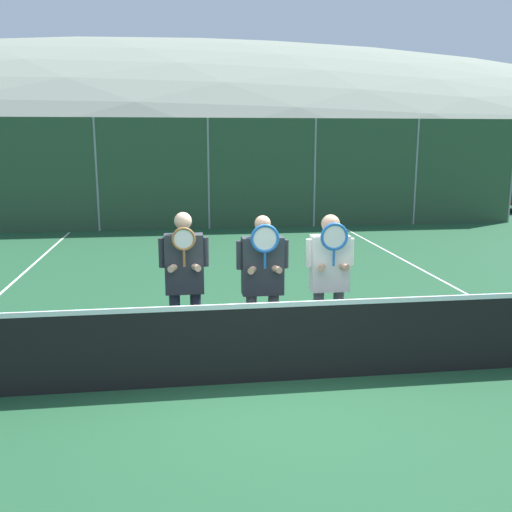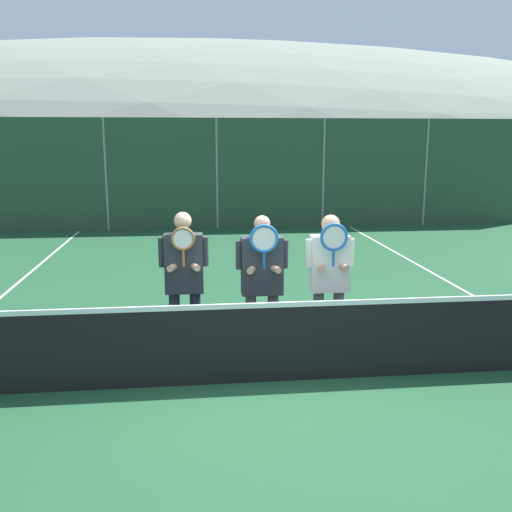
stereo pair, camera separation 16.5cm
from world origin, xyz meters
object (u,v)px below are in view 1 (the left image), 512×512
player_center_right (329,273)px  car_right_of_center (471,186)px  car_far_left (9,193)px  car_left_of_center (171,190)px  player_center_left (263,277)px  car_center (327,188)px  player_leftmost (184,276)px

player_center_right → car_right_of_center: car_right_of_center is taller
car_far_left → car_left_of_center: 5.42m
player_center_left → car_center: bearing=72.2°
player_leftmost → player_center_right: size_ratio=1.03×
player_leftmost → player_center_right: bearing=-1.5°
player_center_left → car_center: size_ratio=0.39×
player_center_right → player_center_left: bearing=-175.4°
car_left_of_center → car_center: 5.56m
player_center_left → car_right_of_center: size_ratio=0.40×
player_leftmost → car_right_of_center: size_ratio=0.41×
player_center_left → car_left_of_center: bearing=95.0°
car_center → player_center_left: bearing=-107.8°
car_right_of_center → car_center: bearing=178.5°
player_center_right → car_far_left: (-7.44, 13.58, -0.22)m
player_center_left → player_center_right: 0.83m
player_center_left → car_left_of_center: (-1.19, 13.73, -0.18)m
player_leftmost → player_center_left: size_ratio=1.02×
player_leftmost → car_left_of_center: bearing=91.2°
player_center_left → car_far_left: player_center_left is taller
player_center_left → car_far_left: (-6.61, 13.65, -0.21)m
player_center_right → car_left_of_center: player_center_right is taller
player_center_right → car_center: 13.98m
car_left_of_center → car_right_of_center: car_right_of_center is taller
car_far_left → car_right_of_center: (16.42, -0.19, 0.07)m
player_center_left → car_far_left: bearing=115.8°
player_leftmost → player_center_left: bearing=-6.9°
player_center_right → car_center: (3.54, 13.53, -0.16)m
player_center_right → car_center: bearing=75.3°
player_center_left → car_right_of_center: car_right_of_center is taller
player_center_right → car_left_of_center: bearing=98.4°
player_leftmost → car_center: 14.48m
player_center_right → player_leftmost: bearing=178.5°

